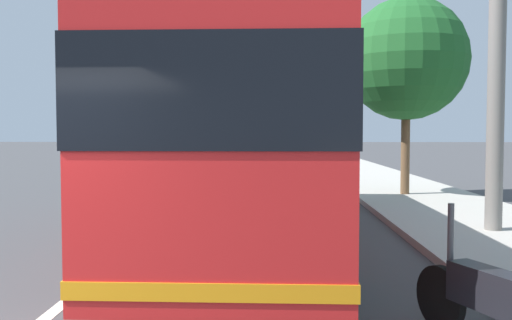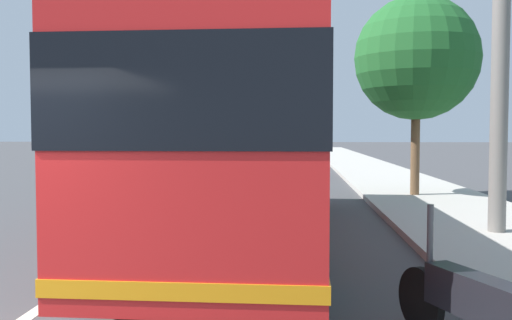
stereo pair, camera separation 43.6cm
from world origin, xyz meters
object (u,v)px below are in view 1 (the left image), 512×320
Objects in this scene: coach_bus at (247,137)px; roadside_tree_mid_block at (407,59)px; motorcycle_far_end at (510,307)px; utility_pole at (497,24)px; car_ahead_same_lane at (265,161)px; car_side_street at (208,150)px; car_far_distant at (267,154)px.

coach_bus is 7.95m from roadside_tree_mid_block.
motorcycle_far_end is 0.29× the size of utility_pole.
coach_bus is 14.61m from car_ahead_same_lane.
car_ahead_same_lane is 0.59× the size of utility_pole.
motorcycle_far_end is at bearing -154.81° from coach_bus.
motorcycle_far_end is 35.40m from car_side_street.
car_far_distant is (8.34, 0.04, 0.01)m from car_ahead_same_lane.
roadside_tree_mid_block reaches higher than motorcycle_far_end.
car_side_street is 24.86m from roadside_tree_mid_block.
roadside_tree_mid_block is at bearing 1.96° from utility_pole.
roadside_tree_mid_block reaches higher than coach_bus.
car_side_street is at bearing -12.13° from motorcycle_far_end.
coach_bus is 1.87× the size of roadside_tree_mid_block.
car_ahead_same_lane is at bearing -16.26° from motorcycle_far_end.
motorcycle_far_end is at bearing 7.25° from car_side_street.
motorcycle_far_end is 20.09m from car_ahead_same_lane.
coach_bus is 1.40× the size of utility_pole.
coach_bus is 4.91× the size of motorcycle_far_end.
motorcycle_far_end is 0.51× the size of car_far_distant.
motorcycle_far_end is (-5.40, -2.46, -1.39)m from coach_bus.
utility_pole is at bearing 13.17° from car_side_street.
utility_pole is (5.68, -2.11, 3.43)m from motorcycle_far_end.
utility_pole is at bearing -43.29° from motorcycle_far_end.
utility_pole is (-6.00, -0.21, -0.15)m from roadside_tree_mid_block.
car_side_street is 0.70× the size of roadside_tree_mid_block.
utility_pole is (-22.61, -4.48, 3.23)m from car_far_distant.
car_far_distant is (-6.48, -4.27, -0.03)m from car_side_street.
coach_bus is 2.48× the size of car_far_distant.
car_far_distant is 0.56× the size of utility_pole.
car_far_distant reaches higher than motorcycle_far_end.
coach_bus is 29.70m from car_side_street.
car_side_street is (29.38, 4.18, -1.15)m from coach_bus.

